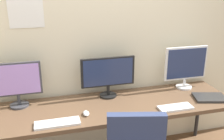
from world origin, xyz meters
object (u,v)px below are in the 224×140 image
keyboard_left (57,123)px  keyboard_right (175,108)px  desk (113,109)px  laptop_closed (210,98)px  monitor_left (17,82)px  monitor_right (186,66)px  computer_mouse (86,113)px  monitor_center (108,74)px

keyboard_left → keyboard_right: (1.12, 0.00, 0.00)m
desk → laptop_closed: bearing=-7.0°
monitor_left → laptop_closed: monitor_left is taller
desk → monitor_right: 0.98m
monitor_left → keyboard_left: 0.61m
laptop_closed → desk: bearing=-172.3°
keyboard_right → computer_mouse: bearing=173.5°
computer_mouse → laptop_closed: computer_mouse is taller
monitor_left → computer_mouse: size_ratio=4.87×
monitor_center → keyboard_right: bearing=-38.3°
desk → monitor_left: monitor_left is taller
monitor_right → keyboard_left: 1.55m
monitor_left → keyboard_right: 1.54m
monitor_center → computer_mouse: 0.51m
computer_mouse → laptop_closed: (1.31, 0.01, -0.00)m
monitor_left → computer_mouse: (0.61, -0.34, -0.23)m
keyboard_right → laptop_closed: (0.45, 0.11, 0.00)m
keyboard_right → monitor_right: bearing=52.5°
monitor_left → laptop_closed: size_ratio=1.46×
computer_mouse → laptop_closed: 1.31m
monitor_left → keyboard_right: bearing=-16.9°
monitor_right → computer_mouse: monitor_right is taller
monitor_center → monitor_right: bearing=0.0°
monitor_center → keyboard_right: size_ratio=1.69×
monitor_center → monitor_left: bearing=-180.0°
desk → monitor_right: monitor_right is taller
monitor_center → laptop_closed: size_ratio=1.77×
desk → computer_mouse: 0.33m
monitor_left → computer_mouse: monitor_left is taller
desk → keyboard_right: size_ratio=7.39×
computer_mouse → laptop_closed: bearing=0.4°
monitor_center → computer_mouse: monitor_center is taller
monitor_center → computer_mouse: size_ratio=5.91×
monitor_center → keyboard_left: size_ratio=1.47×
desk → monitor_center: 0.36m
desk → monitor_left: (-0.90, 0.21, 0.30)m
keyboard_right → laptop_closed: laptop_closed is taller
keyboard_left → desk: bearing=22.3°
keyboard_right → desk: bearing=157.7°
monitor_right → computer_mouse: (-1.19, -0.34, -0.25)m
monitor_center → keyboard_left: monitor_center is taller
monitor_right → laptop_closed: bearing=-71.4°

